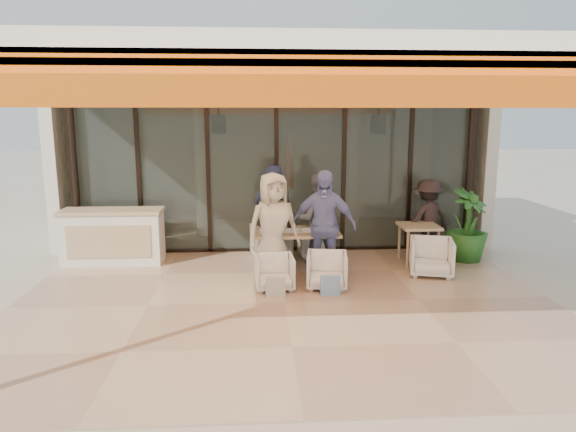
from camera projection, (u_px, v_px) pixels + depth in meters
name	position (u px, v px, depth m)	size (l,w,h in m)	color
ground	(285.00, 304.00, 7.58)	(70.00, 70.00, 0.00)	#C6B293
terrace_floor	(285.00, 304.00, 7.58)	(8.00, 6.00, 0.01)	tan
terrace_structure	(286.00, 75.00, 6.70)	(8.00, 6.00, 3.40)	silver
glass_storefront	(276.00, 174.00, 10.21)	(8.08, 0.10, 3.20)	#9EADA3
interior_block	(273.00, 137.00, 12.36)	(9.05, 3.62, 3.52)	silver
host_counter	(113.00, 236.00, 9.54)	(1.85, 0.65, 1.04)	silver
dining_table	(296.00, 234.00, 9.06)	(1.50, 0.90, 0.93)	tan
chair_far_left	(271.00, 239.00, 10.02)	(0.70, 0.66, 0.72)	white
chair_far_right	(314.00, 242.00, 10.08)	(0.57, 0.53, 0.58)	white
chair_near_left	(275.00, 271.00, 8.17)	(0.60, 0.56, 0.62)	white
chair_near_right	(327.00, 269.00, 8.21)	(0.63, 0.59, 0.65)	white
diner_navy	(272.00, 215.00, 9.42)	(0.68, 0.45, 1.87)	#192037
diner_grey	(317.00, 220.00, 9.49)	(0.82, 0.64, 1.69)	slate
diner_cream	(273.00, 227.00, 8.54)	(0.89, 0.58, 1.83)	beige
diner_periwinkle	(323.00, 225.00, 8.59)	(1.09, 0.45, 1.86)	#6E78B7
tote_bag_cream	(276.00, 287.00, 7.80)	(0.30, 0.10, 0.34)	silver
tote_bag_blue	(330.00, 286.00, 7.85)	(0.30, 0.10, 0.34)	#99BFD8
side_table	(419.00, 230.00, 9.54)	(0.70, 0.70, 0.74)	tan
side_chair	(431.00, 255.00, 8.86)	(0.71, 0.66, 0.73)	white
standing_woman	(427.00, 219.00, 9.97)	(0.99, 0.57, 1.54)	black
potted_palm	(467.00, 225.00, 9.69)	(0.78, 0.78, 1.40)	#1E5919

